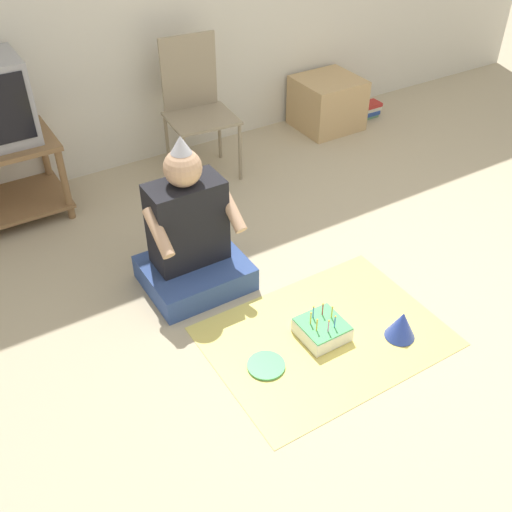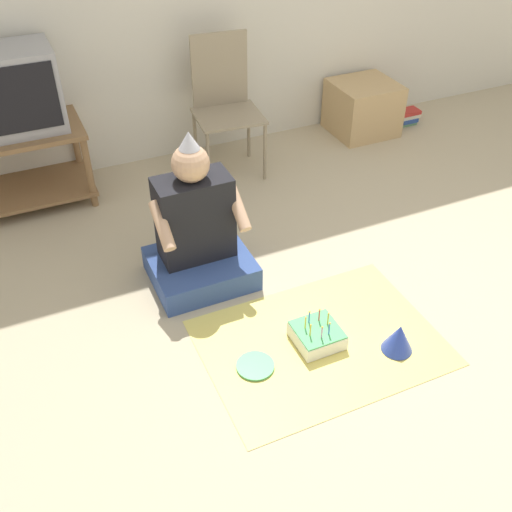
{
  "view_description": "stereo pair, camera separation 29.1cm",
  "coord_description": "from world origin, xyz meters",
  "px_view_note": "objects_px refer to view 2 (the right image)",
  "views": [
    {
      "loc": [
        -1.92,
        -1.49,
        2.14
      ],
      "look_at": [
        -0.72,
        0.47,
        0.35
      ],
      "focal_mm": 42.0,
      "sensor_mm": 36.0,
      "label": 1
    },
    {
      "loc": [
        -1.66,
        -1.62,
        2.14
      ],
      "look_at": [
        -0.72,
        0.47,
        0.35
      ],
      "focal_mm": 42.0,
      "sensor_mm": 36.0,
      "label": 2
    }
  ],
  "objects_px": {
    "cardboard_box_stack": "(363,108)",
    "book_pile": "(407,117)",
    "folding_chair": "(224,98)",
    "paper_plate": "(255,366)",
    "tv": "(9,91)",
    "birthday_cake": "(317,335)",
    "person_seated": "(197,234)",
    "party_hat_blue": "(399,338)"
  },
  "relations": [
    {
      "from": "folding_chair",
      "to": "birthday_cake",
      "type": "distance_m",
      "value": 1.88
    },
    {
      "from": "book_pile",
      "to": "person_seated",
      "type": "relative_size",
      "value": 0.21
    },
    {
      "from": "folding_chair",
      "to": "paper_plate",
      "type": "bearing_deg",
      "value": -108.01
    },
    {
      "from": "book_pile",
      "to": "person_seated",
      "type": "distance_m",
      "value": 2.47
    },
    {
      "from": "cardboard_box_stack",
      "to": "paper_plate",
      "type": "height_order",
      "value": "cardboard_box_stack"
    },
    {
      "from": "tv",
      "to": "party_hat_blue",
      "type": "relative_size",
      "value": 3.67
    },
    {
      "from": "cardboard_box_stack",
      "to": "person_seated",
      "type": "distance_m",
      "value": 2.13
    },
    {
      "from": "tv",
      "to": "book_pile",
      "type": "distance_m",
      "value": 2.98
    },
    {
      "from": "birthday_cake",
      "to": "paper_plate",
      "type": "relative_size",
      "value": 1.21
    },
    {
      "from": "cardboard_box_stack",
      "to": "book_pile",
      "type": "xyz_separation_m",
      "value": [
        0.41,
        -0.04,
        -0.14
      ]
    },
    {
      "from": "book_pile",
      "to": "birthday_cake",
      "type": "distance_m",
      "value": 2.61
    },
    {
      "from": "cardboard_box_stack",
      "to": "paper_plate",
      "type": "xyz_separation_m",
      "value": [
        -1.77,
        -1.91,
        -0.19
      ]
    },
    {
      "from": "book_pile",
      "to": "party_hat_blue",
      "type": "relative_size",
      "value": 1.18
    },
    {
      "from": "book_pile",
      "to": "birthday_cake",
      "type": "relative_size",
      "value": 0.82
    },
    {
      "from": "folding_chair",
      "to": "cardboard_box_stack",
      "type": "xyz_separation_m",
      "value": [
        1.18,
        0.08,
        -0.32
      ]
    },
    {
      "from": "person_seated",
      "to": "birthday_cake",
      "type": "relative_size",
      "value": 3.96
    },
    {
      "from": "birthday_cake",
      "to": "party_hat_blue",
      "type": "relative_size",
      "value": 1.44
    },
    {
      "from": "tv",
      "to": "party_hat_blue",
      "type": "xyz_separation_m",
      "value": [
        1.38,
        -2.11,
        -0.67
      ]
    },
    {
      "from": "party_hat_blue",
      "to": "paper_plate",
      "type": "height_order",
      "value": "party_hat_blue"
    },
    {
      "from": "folding_chair",
      "to": "person_seated",
      "type": "xyz_separation_m",
      "value": [
        -0.6,
        -1.09,
        -0.23
      ]
    },
    {
      "from": "tv",
      "to": "birthday_cake",
      "type": "height_order",
      "value": "tv"
    },
    {
      "from": "cardboard_box_stack",
      "to": "birthday_cake",
      "type": "bearing_deg",
      "value": -127.21
    },
    {
      "from": "tv",
      "to": "person_seated",
      "type": "height_order",
      "value": "tv"
    },
    {
      "from": "book_pile",
      "to": "person_seated",
      "type": "bearing_deg",
      "value": -152.71
    },
    {
      "from": "birthday_cake",
      "to": "person_seated",
      "type": "bearing_deg",
      "value": 115.83
    },
    {
      "from": "folding_chair",
      "to": "paper_plate",
      "type": "relative_size",
      "value": 5.09
    },
    {
      "from": "book_pile",
      "to": "tv",
      "type": "bearing_deg",
      "value": 178.76
    },
    {
      "from": "person_seated",
      "to": "paper_plate",
      "type": "height_order",
      "value": "person_seated"
    },
    {
      "from": "cardboard_box_stack",
      "to": "book_pile",
      "type": "distance_m",
      "value": 0.44
    },
    {
      "from": "birthday_cake",
      "to": "paper_plate",
      "type": "distance_m",
      "value": 0.34
    },
    {
      "from": "birthday_cake",
      "to": "tv",
      "type": "bearing_deg",
      "value": 118.98
    },
    {
      "from": "cardboard_box_stack",
      "to": "birthday_cake",
      "type": "relative_size",
      "value": 2.15
    },
    {
      "from": "party_hat_blue",
      "to": "paper_plate",
      "type": "distance_m",
      "value": 0.7
    },
    {
      "from": "tv",
      "to": "cardboard_box_stack",
      "type": "relative_size",
      "value": 1.19
    },
    {
      "from": "tv",
      "to": "birthday_cake",
      "type": "xyz_separation_m",
      "value": [
        1.06,
        -1.91,
        -0.7
      ]
    },
    {
      "from": "paper_plate",
      "to": "cardboard_box_stack",
      "type": "bearing_deg",
      "value": 47.14
    },
    {
      "from": "paper_plate",
      "to": "book_pile",
      "type": "bearing_deg",
      "value": 40.58
    },
    {
      "from": "folding_chair",
      "to": "tv",
      "type": "bearing_deg",
      "value": 175.51
    },
    {
      "from": "folding_chair",
      "to": "person_seated",
      "type": "bearing_deg",
      "value": -118.85
    },
    {
      "from": "tv",
      "to": "birthday_cake",
      "type": "bearing_deg",
      "value": -61.02
    },
    {
      "from": "book_pile",
      "to": "paper_plate",
      "type": "xyz_separation_m",
      "value": [
        -2.18,
        -1.87,
        -0.05
      ]
    },
    {
      "from": "cardboard_box_stack",
      "to": "birthday_cake",
      "type": "xyz_separation_m",
      "value": [
        -1.43,
        -1.88,
        -0.15
      ]
    }
  ]
}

